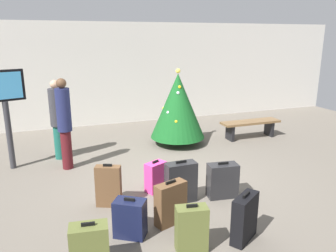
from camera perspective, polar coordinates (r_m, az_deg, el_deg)
ground_plane at (r=6.60m, az=0.16°, el=-9.08°), size 16.00×16.00×0.00m
back_wall at (r=10.64m, az=-8.67°, el=8.87°), size 16.00×0.20×3.15m
holiday_tree at (r=8.40m, az=1.70°, el=3.51°), size 1.39×1.39×1.95m
flight_info_kiosk at (r=7.46m, az=-26.31°, el=3.76°), size 0.79×0.33×2.08m
waiting_bench at (r=9.34m, az=14.02°, el=0.17°), size 1.67×0.44×0.48m
traveller_0 at (r=7.78m, az=-18.54°, el=1.37°), size 0.39×0.39×1.80m
traveller_1 at (r=7.10m, az=-17.45°, el=0.78°), size 0.40×0.40×1.91m
suitcase_0 at (r=4.27m, az=-13.36°, el=-19.73°), size 0.48×0.31×0.63m
suitcase_1 at (r=5.87m, az=9.38°, el=-9.26°), size 0.54×0.33×0.64m
suitcase_2 at (r=5.02m, az=0.47°, el=-13.21°), size 0.52×0.33×0.69m
suitcase_3 at (r=5.57m, az=-10.22°, el=-10.17°), size 0.44×0.31×0.74m
suitcase_4 at (r=4.79m, az=-6.57°, el=-15.54°), size 0.51×0.46×0.58m
suitcase_5 at (r=4.47m, az=4.08°, el=-17.28°), size 0.44×0.29×0.66m
suitcase_6 at (r=6.02m, az=-2.15°, el=-8.74°), size 0.42×0.36×0.58m
suitcase_7 at (r=5.62m, az=2.24°, el=-9.67°), size 0.52×0.25×0.73m
suitcase_8 at (r=4.77m, az=13.08°, el=-15.20°), size 0.52×0.43×0.69m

